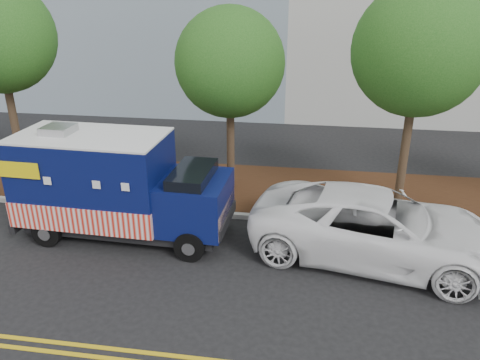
# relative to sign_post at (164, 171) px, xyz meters

# --- Properties ---
(ground) EXTENTS (120.00, 120.00, 0.00)m
(ground) POSITION_rel_sign_post_xyz_m (1.12, -1.87, -1.20)
(ground) COLOR black
(ground) RESTS_ON ground
(curb) EXTENTS (120.00, 0.18, 0.15)m
(curb) POSITION_rel_sign_post_xyz_m (1.12, -0.47, -1.12)
(curb) COLOR #9E9E99
(curb) RESTS_ON ground
(mulch_strip) EXTENTS (120.00, 4.00, 0.15)m
(mulch_strip) POSITION_rel_sign_post_xyz_m (1.12, 1.63, -1.12)
(mulch_strip) COLOR #321C0E
(mulch_strip) RESTS_ON ground
(centerline_near) EXTENTS (120.00, 0.10, 0.01)m
(centerline_near) POSITION_rel_sign_post_xyz_m (1.12, -6.32, -1.19)
(centerline_near) COLOR gold
(centerline_near) RESTS_ON ground
(centerline_far) EXTENTS (120.00, 0.10, 0.01)m
(centerline_far) POSITION_rel_sign_post_xyz_m (1.12, -6.57, -1.19)
(centerline_far) COLOR gold
(centerline_far) RESTS_ON ground
(tree_b) EXTENTS (3.45, 3.45, 6.04)m
(tree_b) POSITION_rel_sign_post_xyz_m (1.82, 1.63, 3.10)
(tree_b) COLOR #38281C
(tree_b) RESTS_ON ground
(tree_c) EXTENTS (3.75, 3.75, 6.76)m
(tree_c) POSITION_rel_sign_post_xyz_m (7.28, 0.99, 3.67)
(tree_c) COLOR #38281C
(tree_c) RESTS_ON ground
(sign_post) EXTENTS (0.06, 0.06, 2.40)m
(sign_post) POSITION_rel_sign_post_xyz_m (0.00, 0.00, 0.00)
(sign_post) COLOR #473828
(sign_post) RESTS_ON ground
(food_truck) EXTENTS (5.97, 2.43, 3.10)m
(food_truck) POSITION_rel_sign_post_xyz_m (-0.86, -1.91, 0.20)
(food_truck) COLOR black
(food_truck) RESTS_ON ground
(white_car) EXTENTS (6.80, 4.10, 1.77)m
(white_car) POSITION_rel_sign_post_xyz_m (6.23, -2.10, -0.32)
(white_car) COLOR white
(white_car) RESTS_ON ground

